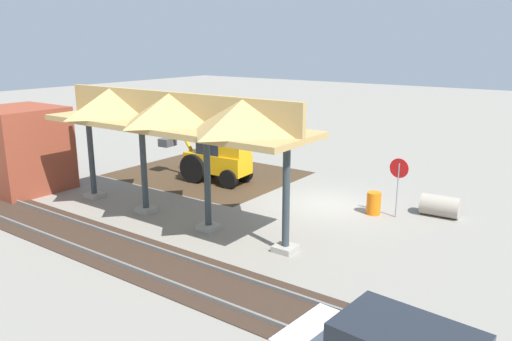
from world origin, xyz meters
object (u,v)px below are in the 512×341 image
object	(u,v)px
concrete_pipe	(440,206)
brick_utility_building	(21,149)
backhoe	(215,156)
traffic_barrel	(374,203)
stop_sign	(399,175)

from	to	relation	value
concrete_pipe	brick_utility_building	bearing A→B (deg)	23.97
backhoe	concrete_pipe	size ratio (longest dim) A/B	3.41
backhoe	brick_utility_building	size ratio (longest dim) A/B	1.35
concrete_pipe	traffic_barrel	distance (m)	2.56
stop_sign	traffic_barrel	size ratio (longest dim) A/B	2.61
stop_sign	traffic_barrel	world-z (taller)	stop_sign
traffic_barrel	concrete_pipe	bearing A→B (deg)	-149.37
stop_sign	backhoe	xyz separation A→B (m)	(9.03, 0.21, -0.42)
stop_sign	traffic_barrel	distance (m)	1.52
concrete_pipe	brick_utility_building	size ratio (longest dim) A/B	0.39
backhoe	concrete_pipe	distance (m)	10.50
brick_utility_building	traffic_barrel	world-z (taller)	brick_utility_building
concrete_pipe	brick_utility_building	world-z (taller)	brick_utility_building
brick_utility_building	traffic_barrel	bearing A→B (deg)	-157.10
stop_sign	concrete_pipe	bearing A→B (deg)	-140.52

